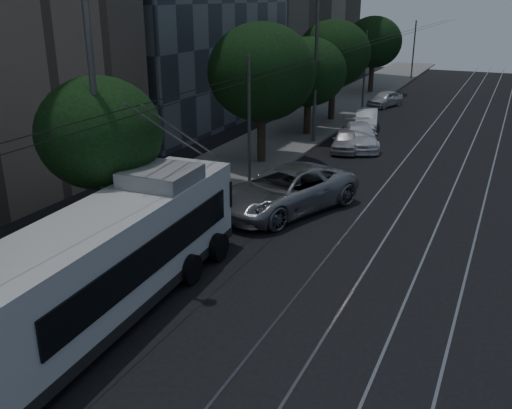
{
  "coord_description": "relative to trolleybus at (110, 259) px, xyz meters",
  "views": [
    {
      "loc": [
        5.45,
        -12.57,
        8.38
      ],
      "look_at": [
        -1.95,
        3.47,
        1.89
      ],
      "focal_mm": 40.0,
      "sensor_mm": 36.0,
      "label": 1
    }
  ],
  "objects": [
    {
      "name": "trolleybus",
      "position": [
        0.0,
        0.0,
        0.0
      ],
      "size": [
        3.04,
        11.67,
        5.63
      ],
      "rotation": [
        0.0,
        0.0,
        0.05
      ],
      "color": "silver",
      "rests_on": "ground"
    },
    {
      "name": "streetlamp_far",
      "position": [
        -0.93,
        20.69,
        4.65
      ],
      "size": [
        2.51,
        0.44,
        10.41
      ],
      "color": "#515254",
      "rests_on": "ground"
    },
    {
      "name": "car_white_d",
      "position": [
        -0.2,
        34.65,
        -0.97
      ],
      "size": [
        2.56,
        3.94,
        1.25
      ],
      "primitive_type": "imported",
      "rotation": [
        0.0,
        0.0,
        -0.32
      ],
      "color": "silver",
      "rests_on": "ground"
    },
    {
      "name": "tree_3",
      "position": [
        -2.4,
        22.45,
        2.39
      ],
      "size": [
        4.63,
        4.63,
        6.09
      ],
      "color": "black",
      "rests_on": "ground"
    },
    {
      "name": "sidewalk",
      "position": [
        -3.4,
        21.42,
        -1.52
      ],
      "size": [
        5.0,
        90.0,
        0.15
      ],
      "primitive_type": "cube",
      "color": "gray",
      "rests_on": "ground"
    },
    {
      "name": "tree_1",
      "position": [
        -2.4,
        2.88,
        2.66
      ],
      "size": [
        3.99,
        3.99,
        6.08
      ],
      "color": "black",
      "rests_on": "ground"
    },
    {
      "name": "ground",
      "position": [
        4.1,
        1.42,
        -1.6
      ],
      "size": [
        120.0,
        120.0,
        0.0
      ],
      "primitive_type": "plane",
      "color": "black",
      "rests_on": "ground"
    },
    {
      "name": "tram_rails",
      "position": [
        6.6,
        21.42,
        -1.59
      ],
      "size": [
        4.52,
        90.0,
        0.02
      ],
      "color": "#93949B",
      "rests_on": "ground"
    },
    {
      "name": "tree_4",
      "position": [
        -2.4,
        27.46,
        3.06
      ],
      "size": [
        4.99,
        4.99,
        6.92
      ],
      "color": "black",
      "rests_on": "ground"
    },
    {
      "name": "car_white_a",
      "position": [
        0.88,
        19.92,
        -0.99
      ],
      "size": [
        2.08,
        3.78,
        1.22
      ],
      "primitive_type": "imported",
      "rotation": [
        0.0,
        0.0,
        0.19
      ],
      "color": "#BBBABF",
      "rests_on": "ground"
    },
    {
      "name": "pickup_silver",
      "position": [
        1.4,
        9.42,
        -0.7
      ],
      "size": [
        5.21,
        7.12,
        1.8
      ],
      "primitive_type": "imported",
      "rotation": [
        0.0,
        0.0,
        -0.39
      ],
      "color": "#9A9BA1",
      "rests_on": "ground"
    },
    {
      "name": "car_white_b",
      "position": [
        1.4,
        20.92,
        -0.91
      ],
      "size": [
        3.46,
        5.1,
        1.37
      ],
      "primitive_type": "imported",
      "rotation": [
        0.0,
        0.0,
        0.36
      ],
      "color": "white",
      "rests_on": "ground"
    },
    {
      "name": "tree_2",
      "position": [
        -2.4,
        15.42,
        3.15
      ],
      "size": [
        5.46,
        5.46,
        7.22
      ],
      "color": "black",
      "rests_on": "ground"
    },
    {
      "name": "tree_5",
      "position": [
        -2.9,
        40.71,
        2.9
      ],
      "size": [
        4.96,
        4.96,
        6.74
      ],
      "color": "black",
      "rests_on": "ground"
    },
    {
      "name": "streetlamp_near",
      "position": [
        -1.29,
        1.99,
        4.34
      ],
      "size": [
        2.39,
        0.44,
        9.84
      ],
      "color": "#515254",
      "rests_on": "ground"
    },
    {
      "name": "overhead_wires",
      "position": [
        -0.87,
        21.42,
        1.87
      ],
      "size": [
        2.23,
        90.0,
        6.0
      ],
      "color": "black",
      "rests_on": "ground"
    },
    {
      "name": "car_white_c",
      "position": [
        0.53,
        25.92,
        -0.94
      ],
      "size": [
        2.26,
        4.19,
        1.31
      ],
      "primitive_type": "imported",
      "rotation": [
        0.0,
        0.0,
        0.23
      ],
      "color": "white",
      "rests_on": "ground"
    }
  ]
}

